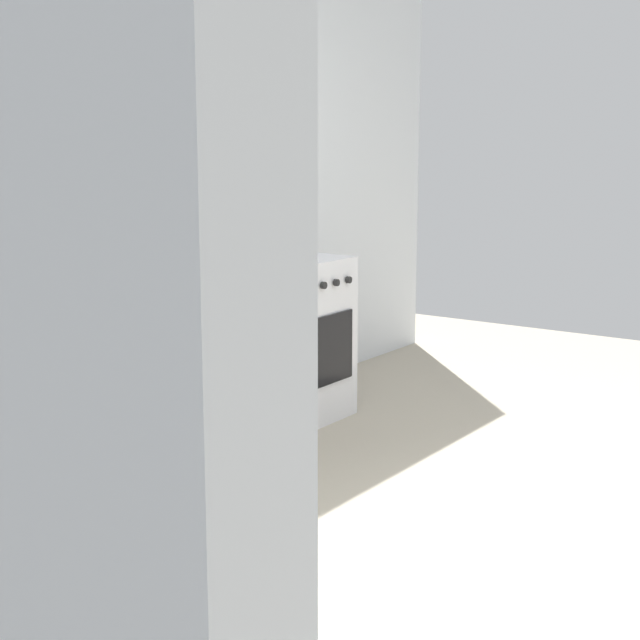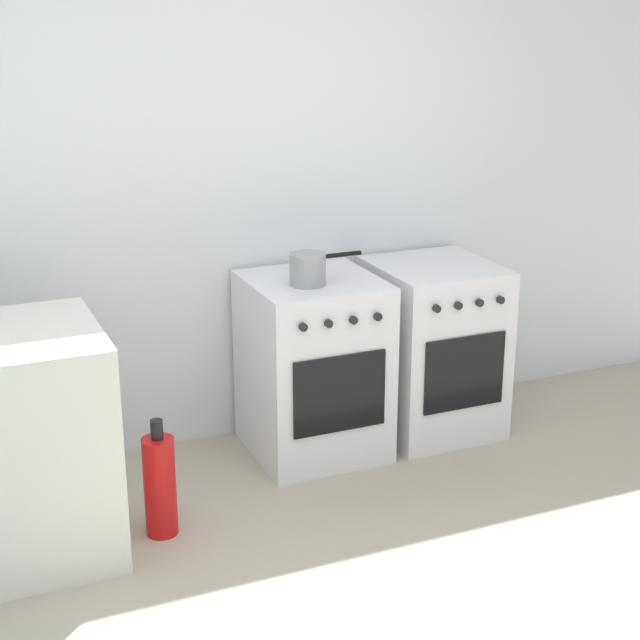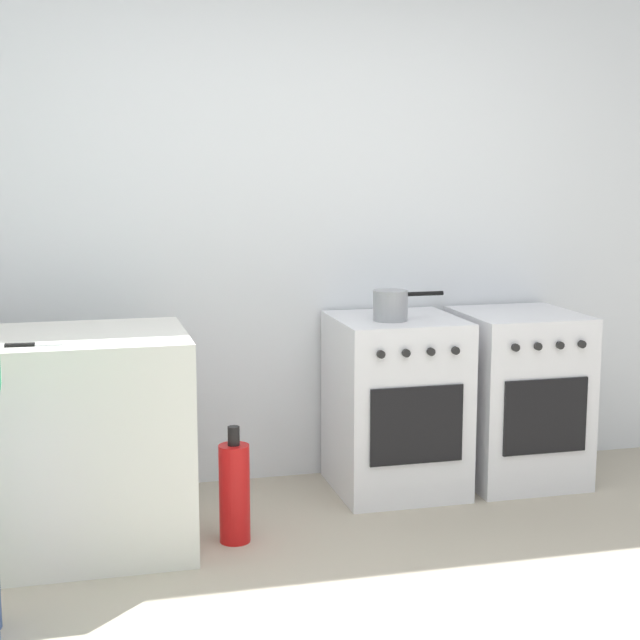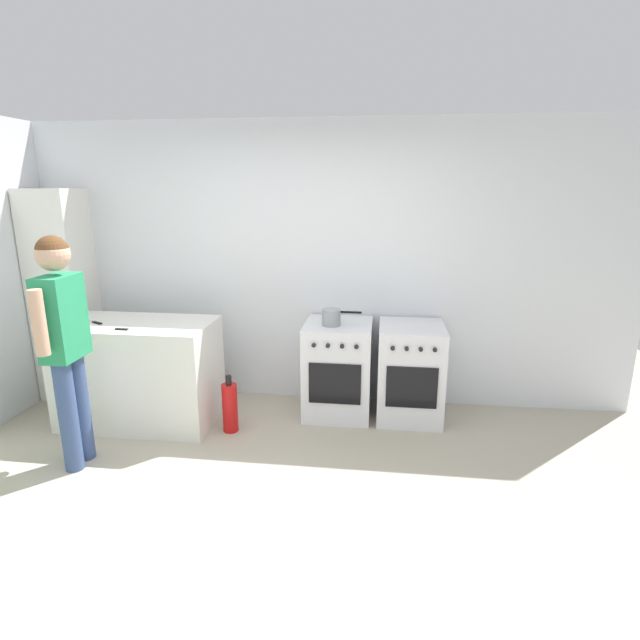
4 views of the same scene
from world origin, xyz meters
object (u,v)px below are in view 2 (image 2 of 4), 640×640
object	(u,v)px
oven_right	(433,347)
pot	(308,269)
oven_left	(313,366)
fire_extinguisher	(160,485)

from	to	relation	value
oven_right	pot	world-z (taller)	pot
oven_right	oven_left	bearing A→B (deg)	180.00
oven_left	fire_extinguisher	distance (m)	1.01
oven_right	pot	xyz separation A→B (m)	(-0.70, -0.07, 0.50)
fire_extinguisher	oven_right	bearing A→B (deg)	17.54
oven_left	pot	xyz separation A→B (m)	(-0.05, -0.07, 0.50)
oven_right	fire_extinguisher	distance (m)	1.60
pot	fire_extinguisher	distance (m)	1.15
oven_left	fire_extinguisher	xyz separation A→B (m)	(-0.87, -0.48, -0.21)
oven_left	fire_extinguisher	bearing A→B (deg)	-151.22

